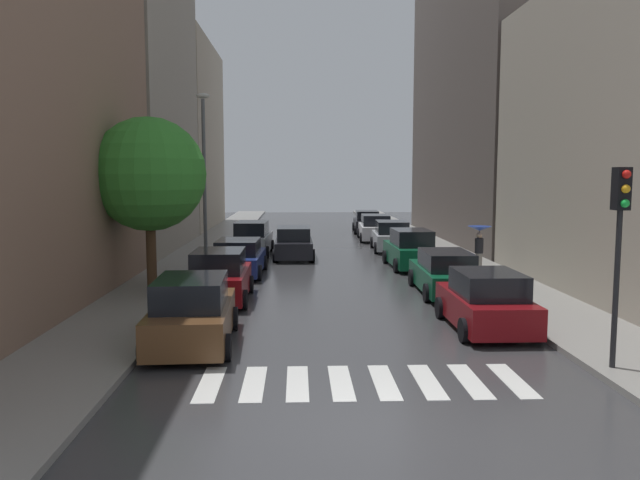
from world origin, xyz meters
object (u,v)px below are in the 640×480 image
object	(u,v)px
parked_car_left_third	(239,258)
parked_car_right_fifth	(375,228)
parked_car_left_fourth	(252,239)
parked_car_right_fourth	(391,237)
parked_car_right_sixth	(367,222)
parked_car_right_nearest	(486,302)
lamp_post_left	(204,168)
car_midroad	(294,243)
parked_car_right_third	(411,250)
pedestrian_foreground	(479,239)
traffic_light_right_corner	(620,223)
parked_car_right_second	(445,273)
street_tree_left	(149,175)
parked_car_left_nearest	(192,314)
parked_car_left_second	(219,277)

from	to	relation	value
parked_car_left_third	parked_car_right_fifth	bearing A→B (deg)	-27.23
parked_car_left_fourth	parked_car_right_fourth	size ratio (longest dim) A/B	1.11
parked_car_right_sixth	parked_car_right_nearest	bearing A→B (deg)	-177.18
parked_car_right_fourth	lamp_post_left	world-z (taller)	lamp_post_left
car_midroad	parked_car_right_third	bearing A→B (deg)	-123.36
parked_car_right_fifth	lamp_post_left	distance (m)	15.38
parked_car_left_third	parked_car_right_nearest	xyz separation A→B (m)	(7.72, -9.58, 0.04)
parked_car_right_nearest	parked_car_left_fourth	bearing A→B (deg)	25.11
parked_car_right_nearest	pedestrian_foreground	bearing A→B (deg)	-15.35
parked_car_right_third	parked_car_right_sixth	world-z (taller)	parked_car_right_third
parked_car_left_fourth	traffic_light_right_corner	xyz separation A→B (m)	(9.21, -20.18, 2.45)
parked_car_right_nearest	lamp_post_left	bearing A→B (deg)	38.97
parked_car_left_fourth	parked_car_right_sixth	distance (m)	14.54
lamp_post_left	car_midroad	bearing A→B (deg)	38.98
parked_car_right_fifth	parked_car_right_fourth	bearing A→B (deg)	-175.24
parked_car_left_third	parked_car_right_second	size ratio (longest dim) A/B	0.94
street_tree_left	lamp_post_left	distance (m)	5.78
parked_car_left_nearest	parked_car_right_fifth	distance (m)	25.79
parked_car_right_nearest	parked_car_right_fifth	xyz separation A→B (m)	(-0.14, 23.31, 0.02)
street_tree_left	parked_car_left_fourth	bearing A→B (deg)	74.13
parked_car_right_fourth	street_tree_left	xyz separation A→B (m)	(-10.63, -11.77, 3.50)
parked_car_right_nearest	traffic_light_right_corner	distance (m)	4.91
lamp_post_left	parked_car_left_third	bearing A→B (deg)	-50.48
parked_car_right_nearest	pedestrian_foreground	size ratio (longest dim) A/B	2.07
parked_car_left_second	traffic_light_right_corner	size ratio (longest dim) A/B	0.97
parked_car_left_nearest	street_tree_left	bearing A→B (deg)	17.99
parked_car_right_second	street_tree_left	bearing A→B (deg)	86.88
parked_car_left_nearest	pedestrian_foreground	xyz separation A→B (m)	(10.39, 10.50, 0.75)
car_midroad	pedestrian_foreground	size ratio (longest dim) A/B	2.36
parked_car_right_fourth	parked_car_right_sixth	bearing A→B (deg)	3.48
parked_car_right_fifth	car_midroad	xyz separation A→B (m)	(-5.26, -8.42, -0.03)
parked_car_right_third	parked_car_right_sixth	bearing A→B (deg)	-1.23
parked_car_left_second	parked_car_left_fourth	distance (m)	12.15
parked_car_left_second	parked_car_right_third	world-z (taller)	parked_car_right_third
pedestrian_foreground	street_tree_left	size ratio (longest dim) A/B	0.31
car_midroad	parked_car_left_third	bearing A→B (deg)	156.15
parked_car_right_third	lamp_post_left	bearing A→B (deg)	86.91
parked_car_left_second	parked_car_left_fourth	world-z (taller)	parked_car_left_fourth
parked_car_right_sixth	car_midroad	world-z (taller)	parked_car_right_sixth
parked_car_left_second	parked_car_left_fourth	size ratio (longest dim) A/B	0.88
parked_car_right_third	street_tree_left	world-z (taller)	street_tree_left
parked_car_left_second	parked_car_left_third	world-z (taller)	parked_car_left_second
parked_car_right_nearest	parked_car_right_fourth	size ratio (longest dim) A/B	0.95
pedestrian_foreground	lamp_post_left	xyz separation A→B (m)	(-11.94, 2.44, 3.01)
parked_car_left_fourth	street_tree_left	xyz separation A→B (m)	(-2.93, -10.30, 3.45)
parked_car_right_second	parked_car_right_fourth	bearing A→B (deg)	1.23
parked_car_right_sixth	lamp_post_left	distance (m)	19.81
car_midroad	parked_car_right_nearest	bearing A→B (deg)	-160.35
parked_car_right_nearest	parked_car_right_second	distance (m)	5.19
parked_car_right_fourth	traffic_light_right_corner	world-z (taller)	traffic_light_right_corner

